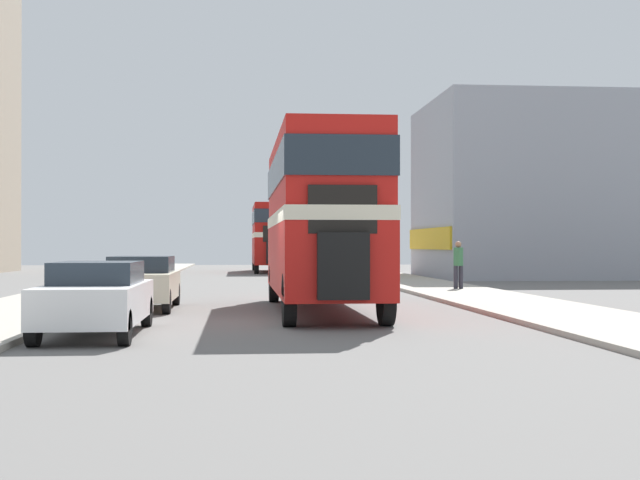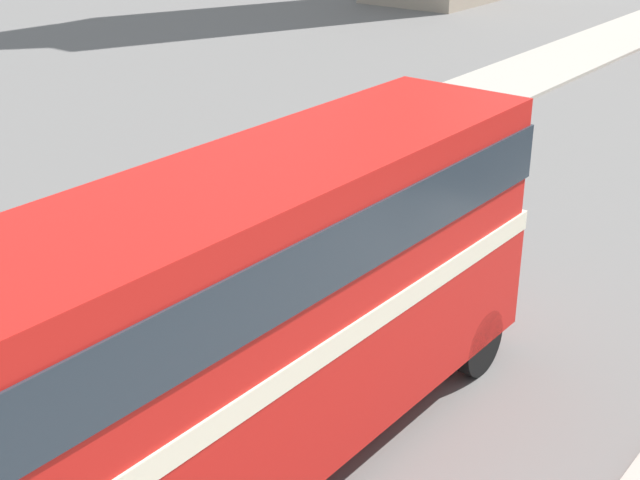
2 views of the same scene
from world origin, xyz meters
TOP-DOWN VIEW (x-y plane):
  - ground_plane at (0.00, 0.00)m, footprint 120.00×120.00m
  - sidewalk_right at (6.75, 0.00)m, footprint 3.50×120.00m
  - double_decker_bus at (0.98, 3.39)m, footprint 2.41×10.47m
  - bus_distant at (1.08, 38.39)m, footprint 2.57×9.55m
  - car_parked_near at (-3.90, -2.30)m, footprint 1.75×4.63m
  - car_parked_mid at (-3.80, 4.73)m, footprint 1.84×4.36m
  - pedestrian_walking at (7.06, 12.85)m, footprint 0.36×0.36m
  - shop_building_block at (16.52, 27.72)m, footprint 14.75×10.66m

SIDE VIEW (x-z plane):
  - ground_plane at x=0.00m, z-range 0.00..0.00m
  - sidewalk_right at x=6.75m, z-range 0.00..0.12m
  - car_parked_near at x=-3.90m, z-range 0.03..1.46m
  - car_parked_mid at x=-3.80m, z-range 0.03..1.48m
  - pedestrian_walking at x=7.06m, z-range 0.24..2.02m
  - bus_distant at x=1.08m, z-range 0.42..4.80m
  - double_decker_bus at x=0.98m, z-range 0.43..4.90m
  - shop_building_block at x=16.52m, z-range 0.00..9.55m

